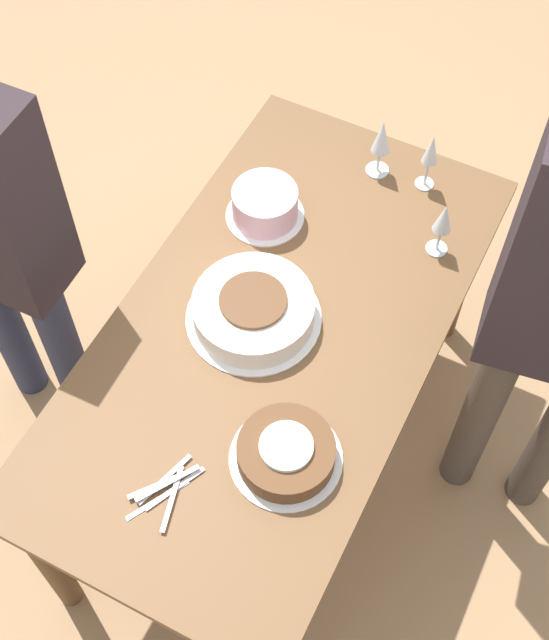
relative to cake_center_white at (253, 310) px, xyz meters
name	(u,v)px	position (x,y,z in m)	size (l,w,h in m)	color
ground_plane	(275,450)	(-0.01, -0.07, -0.81)	(12.00, 12.00, 0.00)	#A87F56
dining_table	(275,353)	(-0.01, -0.07, -0.16)	(1.58, 0.83, 0.77)	brown
cake_center_white	(253,310)	(0.00, 0.00, 0.00)	(0.37, 0.37, 0.09)	white
cake_front_chocolate	(286,453)	(-0.33, -0.26, -0.01)	(0.28, 0.28, 0.08)	white
cake_back_decorated	(265,205)	(0.33, 0.13, 0.01)	(0.23, 0.23, 0.10)	white
wine_glass_near	(382,139)	(0.64, -0.09, 0.09)	(0.07, 0.07, 0.20)	silver
wine_glass_far	(431,152)	(0.65, -0.23, 0.10)	(0.06, 0.06, 0.20)	silver
wine_glass_extra	(444,220)	(0.44, -0.35, 0.09)	(0.06, 0.06, 0.19)	silver
fork_pile	(166,489)	(-0.53, -0.04, -0.03)	(0.21, 0.13, 0.02)	silver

